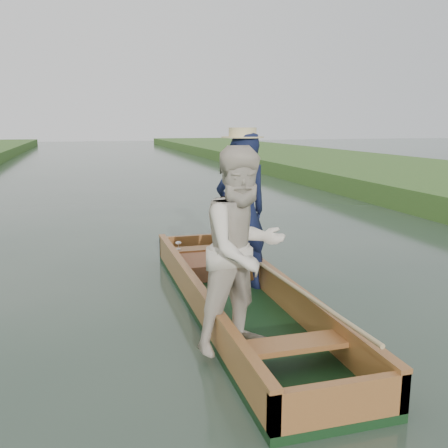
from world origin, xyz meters
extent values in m
plane|color=#283D30|center=(0.00, 0.00, 0.00)|extent=(120.00, 120.00, 0.00)
cube|color=black|center=(0.00, 0.00, 0.04)|extent=(1.10, 5.00, 0.08)
cube|color=#A06831|center=(-0.51, 0.00, 0.24)|extent=(0.08, 5.00, 0.32)
cube|color=#A06831|center=(0.51, 0.00, 0.24)|extent=(0.08, 5.00, 0.32)
cube|color=#A06831|center=(0.00, 2.46, 0.24)|extent=(1.10, 0.08, 0.32)
cube|color=#A06831|center=(0.00, -2.46, 0.24)|extent=(1.10, 0.08, 0.32)
cube|color=#A06831|center=(-0.51, 0.00, 0.42)|extent=(0.10, 5.00, 0.04)
cube|color=#A06831|center=(0.51, 0.00, 0.42)|extent=(0.10, 5.00, 0.04)
cube|color=#A06831|center=(0.00, 1.90, 0.30)|extent=(0.94, 0.30, 0.05)
cube|color=#A06831|center=(0.00, -1.60, 0.30)|extent=(0.94, 0.30, 0.05)
imported|color=#101634|center=(0.22, 0.53, 1.10)|extent=(0.85, 0.67, 2.03)
cylinder|color=beige|center=(0.22, 0.53, 2.07)|extent=(0.52, 0.52, 0.12)
imported|color=beige|center=(-0.29, -1.08, 1.04)|extent=(1.13, 1.01, 1.93)
cube|color=#A74336|center=(0.03, 1.39, 0.19)|extent=(0.85, 0.90, 0.22)
sphere|color=tan|center=(0.33, 1.29, 0.42)|extent=(0.21, 0.21, 0.21)
sphere|color=tan|center=(0.33, 1.28, 0.58)|extent=(0.16, 0.16, 0.16)
sphere|color=tan|center=(0.27, 1.28, 0.64)|extent=(0.06, 0.06, 0.06)
sphere|color=tan|center=(0.39, 1.28, 0.64)|extent=(0.06, 0.06, 0.06)
sphere|color=tan|center=(0.33, 1.22, 0.56)|extent=(0.06, 0.06, 0.06)
sphere|color=tan|center=(0.23, 1.27, 0.45)|extent=(0.07, 0.07, 0.07)
sphere|color=tan|center=(0.42, 1.27, 0.45)|extent=(0.07, 0.07, 0.07)
sphere|color=tan|center=(0.28, 1.26, 0.33)|extent=(0.08, 0.08, 0.08)
sphere|color=tan|center=(0.38, 1.26, 0.33)|extent=(0.08, 0.08, 0.08)
cylinder|color=silver|center=(-0.35, 1.90, 0.33)|extent=(0.07, 0.07, 0.01)
cylinder|color=silver|center=(-0.35, 1.90, 0.37)|extent=(0.01, 0.01, 0.08)
ellipsoid|color=silver|center=(-0.35, 1.90, 0.43)|extent=(0.09, 0.09, 0.05)
cylinder|color=tan|center=(0.43, -0.01, 0.46)|extent=(0.04, 4.59, 0.20)
camera|label=1|loc=(-1.69, -5.35, 2.20)|focal=40.00mm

